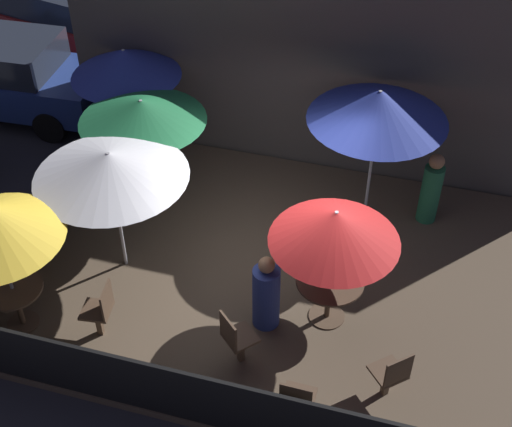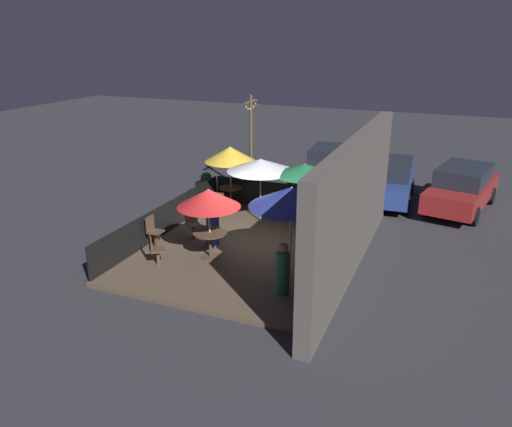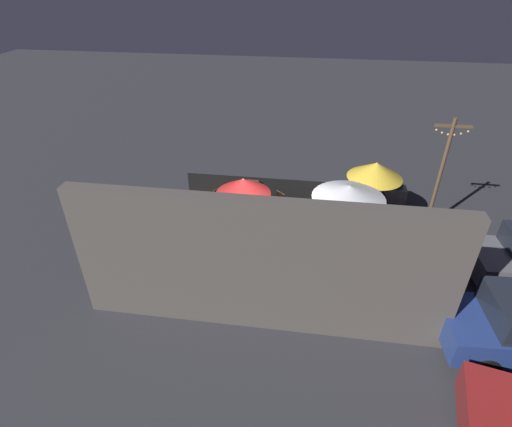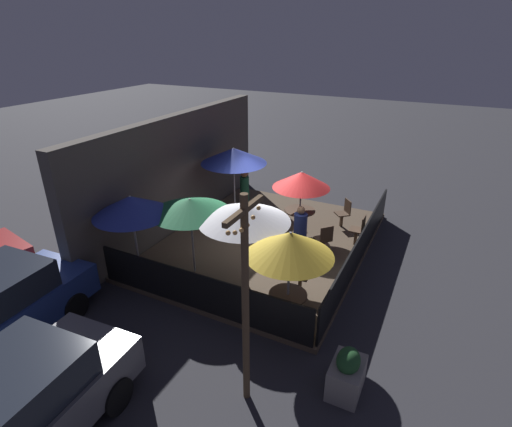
% 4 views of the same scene
% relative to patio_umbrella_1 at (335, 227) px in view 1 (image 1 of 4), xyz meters
% --- Properties ---
extents(ground_plane, '(60.00, 60.00, 0.00)m').
position_rel_patio_umbrella_1_xyz_m(ground_plane, '(-1.05, 0.67, -1.87)').
color(ground_plane, '#2D2D33').
extents(patio_deck, '(7.31, 5.73, 0.12)m').
position_rel_patio_umbrella_1_xyz_m(patio_deck, '(-1.05, 0.67, -1.81)').
color(patio_deck, brown).
rests_on(patio_deck, ground_plane).
extents(building_wall, '(8.91, 0.36, 3.67)m').
position_rel_patio_umbrella_1_xyz_m(building_wall, '(-1.05, 3.77, -0.04)').
color(building_wall, '#4C4742').
rests_on(building_wall, ground_plane).
extents(fence_front, '(7.11, 0.05, 0.95)m').
position_rel_patio_umbrella_1_xyz_m(fence_front, '(-1.05, -2.15, -1.27)').
color(fence_front, black).
rests_on(fence_front, patio_deck).
extents(fence_side_left, '(0.05, 5.53, 0.95)m').
position_rel_patio_umbrella_1_xyz_m(fence_side_left, '(-4.66, 0.67, -1.27)').
color(fence_side_left, black).
rests_on(fence_side_left, patio_deck).
extents(patio_umbrella_1, '(1.75, 1.75, 2.00)m').
position_rel_patio_umbrella_1_xyz_m(patio_umbrella_1, '(0.00, 0.00, 0.00)').
color(patio_umbrella_1, '#B2B2B7').
rests_on(patio_umbrella_1, patio_deck).
extents(patio_umbrella_2, '(2.16, 2.16, 2.39)m').
position_rel_patio_umbrella_1_xyz_m(patio_umbrella_2, '(0.16, 2.41, 0.39)').
color(patio_umbrella_2, '#B2B2B7').
rests_on(patio_umbrella_2, patio_deck).
extents(patio_umbrella_3, '(2.21, 2.21, 2.13)m').
position_rel_patio_umbrella_1_xyz_m(patio_umbrella_3, '(-3.24, 0.21, 0.18)').
color(patio_umbrella_3, '#B2B2B7').
rests_on(patio_umbrella_3, patio_deck).
extents(patio_umbrella_4, '(2.01, 2.01, 2.08)m').
position_rel_patio_umbrella_1_xyz_m(patio_umbrella_4, '(-3.37, 1.66, 0.15)').
color(patio_umbrella_4, '#B2B2B7').
rests_on(patio_umbrella_4, patio_deck).
extents(patio_umbrella_5, '(1.88, 1.88, 2.23)m').
position_rel_patio_umbrella_1_xyz_m(patio_umbrella_5, '(-4.16, 2.83, 0.23)').
color(patio_umbrella_5, '#B2B2B7').
rests_on(patio_umbrella_5, patio_deck).
extents(dining_table_0, '(0.83, 0.83, 0.74)m').
position_rel_patio_umbrella_1_xyz_m(dining_table_0, '(-4.17, -1.32, -1.17)').
color(dining_table_0, '#4C3828').
rests_on(dining_table_0, patio_deck).
extents(dining_table_1, '(0.95, 0.95, 0.76)m').
position_rel_patio_umbrella_1_xyz_m(dining_table_1, '(0.00, -0.00, -1.15)').
color(dining_table_1, '#4C3828').
rests_on(dining_table_1, patio_deck).
extents(patio_chair_0, '(0.40, 0.40, 0.94)m').
position_rel_patio_umbrella_1_xyz_m(patio_chair_0, '(-0.01, -1.86, -1.23)').
color(patio_chair_0, '#4C3828').
rests_on(patio_chair_0, patio_deck).
extents(patio_chair_1, '(0.57, 0.57, 0.90)m').
position_rel_patio_umbrella_1_xyz_m(patio_chair_1, '(1.03, -1.13, -1.26)').
color(patio_chair_1, '#4C3828').
rests_on(patio_chair_1, patio_deck).
extents(patio_chair_2, '(0.56, 0.56, 0.93)m').
position_rel_patio_umbrella_1_xyz_m(patio_chair_2, '(-1.02, -1.13, -1.24)').
color(patio_chair_2, '#4C3828').
rests_on(patio_chair_2, patio_deck).
extents(patio_chair_3, '(0.45, 0.45, 0.94)m').
position_rel_patio_umbrella_1_xyz_m(patio_chair_3, '(-2.95, -1.17, -1.24)').
color(patio_chair_3, '#4C3828').
rests_on(patio_chair_3, patio_deck).
extents(patron_0, '(0.36, 0.36, 1.31)m').
position_rel_patio_umbrella_1_xyz_m(patron_0, '(1.16, 2.57, -1.14)').
color(patron_0, '#236642').
rests_on(patron_0, patio_deck).
extents(patron_1, '(0.55, 0.55, 1.26)m').
position_rel_patio_umbrella_1_xyz_m(patron_1, '(-0.82, -0.33, -1.19)').
color(patron_1, navy).
rests_on(patron_1, patio_deck).
extents(parked_car_1, '(4.13, 1.96, 1.62)m').
position_rel_patio_umbrella_1_xyz_m(parked_car_1, '(-7.35, 3.78, -1.03)').
color(parked_car_1, navy).
rests_on(parked_car_1, ground_plane).
extents(parked_car_2, '(4.66, 2.58, 1.62)m').
position_rel_patio_umbrella_1_xyz_m(parked_car_2, '(-7.36, 6.38, -1.02)').
color(parked_car_2, maroon).
rests_on(parked_car_2, ground_plane).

